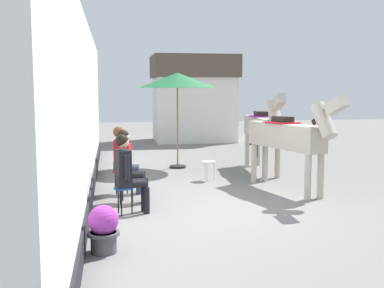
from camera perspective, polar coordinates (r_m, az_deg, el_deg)
ground_plane at (r=11.53m, az=0.45°, el=-4.13°), size 40.00×40.00×0.00m
pub_facade_wall at (r=9.69m, az=-12.95°, el=2.82°), size 0.34×14.00×3.40m
distant_cottage at (r=19.76m, az=0.20°, el=5.59°), size 3.40×2.60×3.50m
seated_visitor_near at (r=8.22m, az=-7.77°, el=-3.07°), size 0.61×0.48×1.39m
seated_visitor_middle at (r=9.07m, az=-7.66°, el=-2.16°), size 0.61×0.48×1.39m
seated_visitor_far at (r=9.85m, az=-8.25°, el=-1.48°), size 0.61×0.49×1.39m
saddled_horse_near at (r=10.17m, az=11.50°, el=0.89°), size 1.06×2.93×2.06m
saddled_horse_far at (r=12.39m, az=8.46°, el=1.95°), size 0.58×3.00×2.06m
flower_planter_near at (r=6.45m, az=-10.55°, el=-9.85°), size 0.43×0.43×0.64m
cafe_parasol at (r=12.90m, az=-1.76°, el=7.55°), size 2.10×2.10×2.58m
spare_stool_white at (r=11.21m, az=2.01°, el=-2.37°), size 0.32×0.32×0.46m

